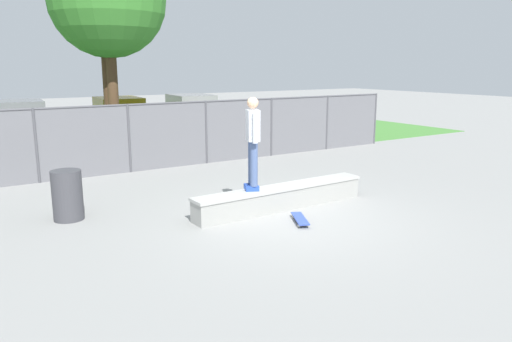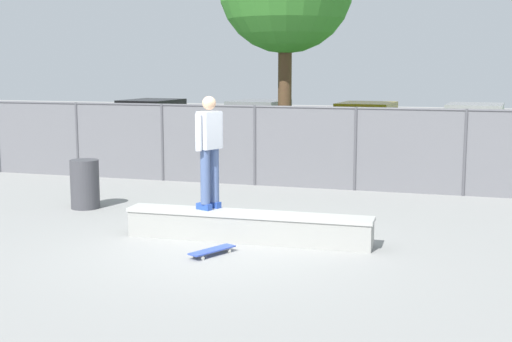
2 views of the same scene
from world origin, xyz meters
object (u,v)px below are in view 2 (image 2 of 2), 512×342
at_px(skateboarder, 209,147).
at_px(car_white, 474,131).
at_px(trash_bin, 85,184).
at_px(car_yellow, 365,129).
at_px(concrete_ledge, 248,226).
at_px(skateboard, 212,250).
at_px(car_black, 150,124).
at_px(car_silver, 258,126).

distance_m(skateboarder, car_white, 12.17).
bearing_deg(trash_bin, car_yellow, 67.15).
relative_size(concrete_ledge, car_white, 0.93).
bearing_deg(skateboard, car_white, 73.39).
bearing_deg(car_black, trash_bin, -71.79).
distance_m(car_black, car_yellow, 7.25).
bearing_deg(car_silver, car_white, -0.64).
distance_m(skateboarder, trash_bin, 3.68).
distance_m(concrete_ledge, car_black, 13.19).
xyz_separation_m(car_black, car_yellow, (7.25, 0.15, 0.00)).
relative_size(car_black, car_white, 1.00).
height_order(car_black, car_silver, same).
relative_size(concrete_ledge, skateboard, 4.96).
xyz_separation_m(concrete_ledge, car_white, (3.46, 11.49, 0.60)).
bearing_deg(skateboarder, car_silver, 103.06).
bearing_deg(car_black, car_yellow, 1.21).
bearing_deg(trash_bin, skateboarder, -25.47).
distance_m(car_black, trash_bin, 10.09).
distance_m(skateboard, car_silver, 12.91).
bearing_deg(car_black, car_white, 1.81).
bearing_deg(skateboard, concrete_ledge, 75.31).
xyz_separation_m(car_black, trash_bin, (3.15, -9.58, -0.36)).
relative_size(concrete_ledge, skateboarder, 2.20).
bearing_deg(trash_bin, car_black, 108.21).
relative_size(car_black, trash_bin, 4.49).
bearing_deg(car_black, car_silver, 6.29).
relative_size(car_yellow, car_white, 1.00).
height_order(concrete_ledge, car_white, car_white).
xyz_separation_m(car_silver, car_white, (6.79, -0.08, 0.00)).
distance_m(car_silver, car_white, 6.79).
distance_m(skateboard, car_yellow, 12.30).
distance_m(car_yellow, car_white, 3.22).
xyz_separation_m(car_yellow, trash_bin, (-4.10, -9.73, -0.36)).
height_order(car_silver, trash_bin, car_silver).
height_order(skateboard, car_silver, car_silver).
bearing_deg(skateboard, trash_bin, 144.94).
relative_size(skateboarder, skateboard, 2.25).
height_order(skateboarder, car_white, skateboarder).
bearing_deg(car_yellow, skateboarder, -94.58).
bearing_deg(car_white, skateboarder, -109.83).
relative_size(skateboard, car_white, 0.19).
bearing_deg(car_silver, skateboarder, -76.94).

